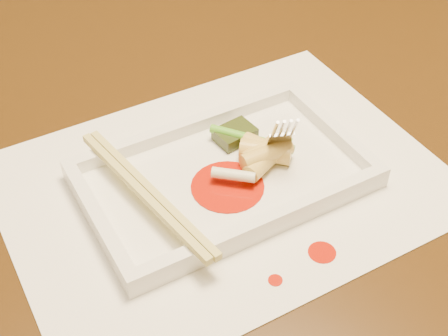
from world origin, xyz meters
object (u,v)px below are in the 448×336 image
chopstick_a (142,193)px  fork (281,79)px  table (214,153)px  placemat (224,183)px  plate_base (224,179)px

chopstick_a → fork: bearing=6.8°
table → placemat: bearing=-115.1°
table → plate_base: 0.19m
table → chopstick_a: 0.24m
plate_base → fork: bearing=14.4°
placemat → fork: fork is taller
placemat → fork: (0.07, 0.02, 0.08)m
placemat → chopstick_a: (-0.08, 0.00, 0.03)m
plate_base → chopstick_a: (-0.08, 0.00, 0.02)m
table → plate_base: bearing=-115.1°
fork → plate_base: bearing=-165.6°
placemat → plate_base: plate_base is taller
placemat → table: bearing=64.9°
chopstick_a → placemat: bearing=0.0°
plate_base → fork: (0.07, 0.02, 0.08)m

